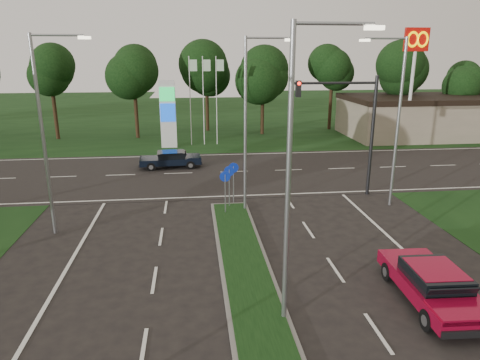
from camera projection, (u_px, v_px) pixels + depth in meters
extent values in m
cube|color=black|center=(205.00, 115.00, 60.25)|extent=(160.00, 50.00, 0.02)
cube|color=black|center=(220.00, 172.00, 30.69)|extent=(160.00, 12.00, 0.02)
cube|color=gray|center=(425.00, 117.00, 43.94)|extent=(16.00, 9.00, 4.00)
cylinder|color=gray|center=(288.00, 185.00, 12.35)|extent=(0.16, 0.16, 9.00)
cylinder|color=gray|center=(335.00, 23.00, 11.23)|extent=(2.20, 0.10, 0.10)
cube|color=#FFF2CC|center=(374.00, 28.00, 11.37)|extent=(0.50, 0.22, 0.12)
cylinder|color=gray|center=(245.00, 128.00, 21.88)|extent=(0.16, 0.16, 9.00)
cylinder|color=gray|center=(268.00, 38.00, 20.76)|extent=(2.20, 0.10, 0.10)
cube|color=#FFF2CC|center=(290.00, 40.00, 20.91)|extent=(0.50, 0.22, 0.12)
cylinder|color=gray|center=(43.00, 139.00, 18.97)|extent=(0.16, 0.16, 9.00)
cylinder|color=gray|center=(57.00, 35.00, 17.85)|extent=(2.20, 0.10, 0.10)
cube|color=#FFF2CC|center=(84.00, 38.00, 18.00)|extent=(0.50, 0.22, 0.12)
cylinder|color=gray|center=(398.00, 125.00, 22.76)|extent=(0.16, 0.16, 9.00)
cylinder|color=gray|center=(386.00, 38.00, 21.41)|extent=(2.20, 0.10, 0.10)
cube|color=#FFF2CC|center=(365.00, 40.00, 21.32)|extent=(0.50, 0.22, 0.12)
cylinder|color=black|center=(372.00, 137.00, 24.90)|extent=(0.20, 0.20, 7.00)
cylinder|color=black|center=(334.00, 83.00, 23.76)|extent=(5.00, 0.14, 0.14)
cube|color=black|center=(298.00, 89.00, 23.63)|extent=(0.28, 0.28, 0.90)
sphere|color=#FF190C|center=(299.00, 83.00, 23.37)|extent=(0.20, 0.20, 0.20)
cylinder|color=gray|center=(225.00, 195.00, 22.24)|extent=(0.06, 0.06, 2.20)
cylinder|color=#0C26A5|center=(225.00, 176.00, 21.96)|extent=(0.56, 0.04, 0.56)
cylinder|color=gray|center=(229.00, 189.00, 23.23)|extent=(0.06, 0.06, 2.20)
cylinder|color=#0C26A5|center=(229.00, 171.00, 22.95)|extent=(0.56, 0.04, 0.56)
cylinder|color=gray|center=(234.00, 185.00, 23.93)|extent=(0.06, 0.06, 2.20)
cylinder|color=#0C26A5|center=(233.00, 168.00, 23.65)|extent=(0.56, 0.04, 0.56)
cube|color=silver|center=(168.00, 115.00, 37.99)|extent=(1.40, 0.30, 6.00)
cube|color=#0CA53F|center=(167.00, 94.00, 37.32)|extent=(1.30, 0.08, 1.20)
cube|color=#0C3FBF|center=(168.00, 113.00, 37.77)|extent=(1.30, 0.08, 1.60)
cylinder|color=silver|center=(190.00, 102.00, 38.88)|extent=(0.08, 0.08, 8.00)
cube|color=#B2D8B2|center=(193.00, 65.00, 38.02)|extent=(0.70, 0.02, 1.00)
cylinder|color=silver|center=(203.00, 102.00, 39.01)|extent=(0.08, 0.08, 8.00)
cube|color=#B2D8B2|center=(207.00, 65.00, 38.15)|extent=(0.70, 0.02, 1.00)
cylinder|color=silver|center=(217.00, 101.00, 39.14)|extent=(0.08, 0.08, 8.00)
cube|color=#B2D8B2|center=(220.00, 65.00, 38.28)|extent=(0.70, 0.02, 1.00)
cylinder|color=silver|center=(411.00, 90.00, 38.85)|extent=(0.30, 0.30, 10.00)
cube|color=#BF0C07|center=(417.00, 39.00, 37.61)|extent=(2.20, 0.35, 2.00)
torus|color=#FFC600|center=(413.00, 39.00, 37.35)|extent=(1.06, 0.16, 1.06)
torus|color=#FFC600|center=(423.00, 39.00, 37.45)|extent=(1.06, 0.16, 1.06)
cylinder|color=black|center=(210.00, 113.00, 45.32)|extent=(0.36, 0.36, 4.40)
sphere|color=black|center=(209.00, 71.00, 44.11)|extent=(6.00, 6.00, 6.00)
sphere|color=black|center=(212.00, 61.00, 43.67)|extent=(4.80, 4.80, 4.80)
cube|color=maroon|center=(432.00, 286.00, 14.46)|extent=(2.15, 4.85, 0.49)
cube|color=black|center=(435.00, 275.00, 14.24)|extent=(1.75, 2.17, 0.45)
cube|color=maroon|center=(436.00, 269.00, 14.17)|extent=(1.63, 1.78, 0.04)
cylinder|color=black|center=(388.00, 272.00, 15.93)|extent=(0.25, 0.68, 0.67)
cylinder|color=black|center=(434.00, 270.00, 16.05)|extent=(0.25, 0.68, 0.67)
cylinder|color=black|center=(428.00, 320.00, 13.01)|extent=(0.25, 0.68, 0.67)
cube|color=black|center=(170.00, 160.00, 31.85)|extent=(4.57, 2.14, 0.46)
cube|color=black|center=(171.00, 154.00, 31.74)|extent=(2.06, 1.68, 0.42)
cube|color=black|center=(171.00, 152.00, 31.68)|extent=(1.70, 1.57, 0.04)
cylinder|color=black|center=(151.00, 167.00, 30.88)|extent=(0.64, 0.25, 0.63)
cylinder|color=black|center=(151.00, 162.00, 32.45)|extent=(0.64, 0.25, 0.63)
cylinder|color=black|center=(191.00, 165.00, 31.38)|extent=(0.64, 0.25, 0.63)
cylinder|color=black|center=(189.00, 160.00, 32.95)|extent=(0.64, 0.25, 0.63)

